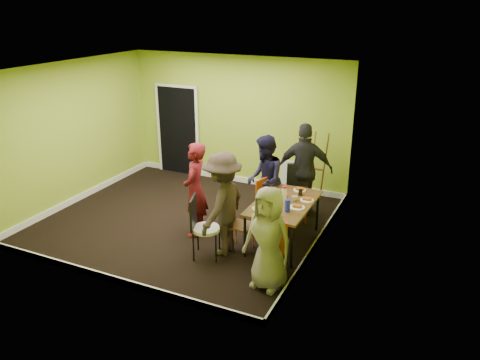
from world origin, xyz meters
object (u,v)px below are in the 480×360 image
object	(u,v)px
chair_front_end	(274,245)
person_standing	(195,190)
person_back_end	(305,170)
person_front_end	(268,239)
orange_bottle	(287,196)
thermos	(284,195)
chair_back_end	(298,181)
person_left_far	(265,180)
chair_bentwood	(202,224)
chair_left_near	(236,220)
dining_table	(284,205)
person_left_near	(223,204)
chair_left_far	(267,201)
blue_bottle	(288,206)
easel	(314,167)

from	to	relation	value
chair_front_end	person_standing	world-z (taller)	person_standing
person_back_end	person_front_end	distance (m)	2.59
orange_bottle	person_standing	world-z (taller)	person_standing
chair_front_end	thermos	distance (m)	1.13
chair_back_end	person_left_far	distance (m)	0.68
chair_bentwood	chair_left_near	bearing A→B (deg)	121.35
chair_front_end	person_left_far	distance (m)	1.90
person_back_end	dining_table	bearing A→B (deg)	75.19
person_left_near	chair_front_end	bearing A→B (deg)	73.11
dining_table	thermos	size ratio (longest dim) A/B	6.10
chair_left_near	person_back_end	size ratio (longest dim) A/B	0.52
person_left_near	chair_left_far	bearing A→B (deg)	167.47
blue_bottle	orange_bottle	distance (m)	0.52
person_standing	person_left_near	world-z (taller)	person_left_near
thermos	chair_left_far	bearing A→B (deg)	137.76
chair_left_far	chair_front_end	bearing A→B (deg)	43.50
person_standing	orange_bottle	bearing A→B (deg)	95.63
chair_left_near	person_back_end	bearing A→B (deg)	161.00
chair_bentwood	orange_bottle	world-z (taller)	chair_bentwood
chair_left_far	person_front_end	xyz separation A→B (m)	(0.72, -1.74, 0.25)
blue_bottle	person_standing	size ratio (longest dim) A/B	0.12
person_left_near	chair_back_end	bearing A→B (deg)	162.29
thermos	person_standing	world-z (taller)	person_standing
chair_front_end	thermos	bearing A→B (deg)	85.96
chair_left_far	blue_bottle	size ratio (longest dim) A/B	4.52
chair_left_near	chair_front_end	world-z (taller)	chair_front_end
dining_table	person_left_near	distance (m)	1.05
dining_table	chair_bentwood	distance (m)	1.40
blue_bottle	orange_bottle	size ratio (longest dim) A/B	2.69
chair_bentwood	person_standing	bearing A→B (deg)	-161.96
orange_bottle	person_left_near	distance (m)	1.15
chair_front_end	blue_bottle	world-z (taller)	blue_bottle
chair_bentwood	person_standing	size ratio (longest dim) A/B	0.61
dining_table	person_back_end	world-z (taller)	person_back_end
chair_bentwood	person_back_end	distance (m)	2.44
dining_table	person_left_near	world-z (taller)	person_left_near
chair_left_near	person_back_end	world-z (taller)	person_back_end
chair_back_end	chair_bentwood	distance (m)	2.25
person_back_end	person_left_near	bearing A→B (deg)	52.78
blue_bottle	person_standing	xyz separation A→B (m)	(-1.67, 0.01, -0.02)
chair_back_end	easel	bearing A→B (deg)	-111.38
easel	chair_front_end	bearing A→B (deg)	-84.27
dining_table	person_front_end	bearing A→B (deg)	-79.44
chair_back_end	chair_left_near	bearing A→B (deg)	55.89
chair_left_near	chair_bentwood	bearing A→B (deg)	-40.93
blue_bottle	easel	bearing A→B (deg)	95.93
chair_front_end	chair_bentwood	size ratio (longest dim) A/B	0.93
dining_table	person_front_end	distance (m)	1.33
chair_front_end	thermos	size ratio (longest dim) A/B	3.84
chair_left_near	thermos	size ratio (longest dim) A/B	3.73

